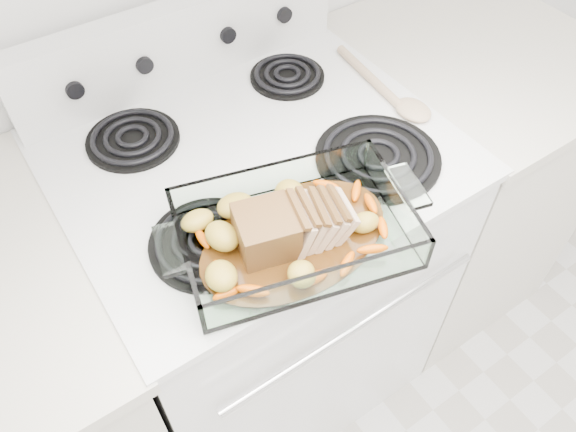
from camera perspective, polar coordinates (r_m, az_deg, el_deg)
electric_range at (r=1.49m, az=-2.71°, el=-6.10°), size 0.78×0.70×1.12m
counter_left at (r=1.46m, az=-26.43°, el=-18.04°), size 0.58×0.68×0.93m
counter_right at (r=1.80m, az=15.56°, el=3.71°), size 0.58×0.68×0.93m
baking_dish at (r=0.95m, az=0.67°, el=-1.86°), size 0.38×0.25×0.07m
pork_roast at (r=0.93m, az=-0.29°, el=-1.41°), size 0.20×0.10×0.08m
roast_vegetables at (r=0.96m, az=-0.60°, el=-0.46°), size 0.32×0.18×0.04m
wooden_spoon at (r=1.28m, az=10.65°, el=12.01°), size 0.07×0.31×0.02m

